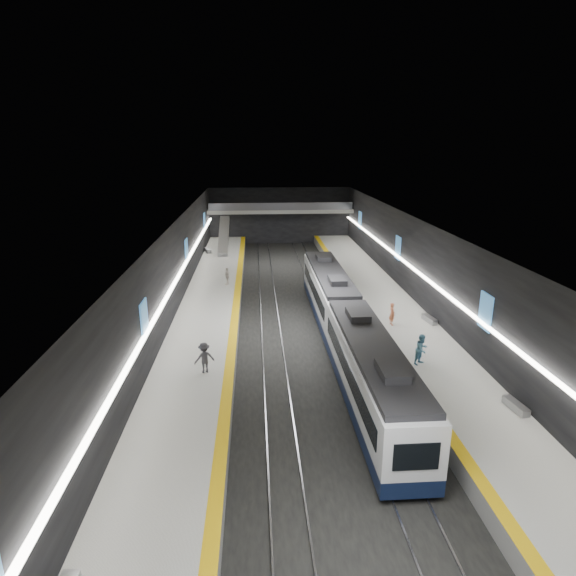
{
  "coord_description": "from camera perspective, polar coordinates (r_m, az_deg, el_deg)",
  "views": [
    {
      "loc": [
        -3.6,
        -33.9,
        14.08
      ],
      "look_at": [
        -0.88,
        5.18,
        2.2
      ],
      "focal_mm": 30.0,
      "sensor_mm": 36.0,
      "label": 1
    }
  ],
  "objects": [
    {
      "name": "ground",
      "position": [
        36.88,
        1.93,
        -5.58
      ],
      "size": [
        70.0,
        70.0,
        0.0
      ],
      "primitive_type": "plane",
      "color": "black",
      "rests_on": "ground"
    },
    {
      "name": "ceiling",
      "position": [
        34.63,
        2.06,
        6.75
      ],
      "size": [
        20.0,
        70.0,
        0.04
      ],
      "primitive_type": "cube",
      "rotation": [
        3.14,
        0.0,
        0.0
      ],
      "color": "beige",
      "rests_on": "wall_left"
    },
    {
      "name": "wall_left",
      "position": [
        35.94,
        -14.07,
        0.06
      ],
      "size": [
        0.04,
        70.0,
        8.0
      ],
      "primitive_type": "cube",
      "color": "black",
      "rests_on": "ground"
    },
    {
      "name": "wall_right",
      "position": [
        37.89,
        17.21,
        0.67
      ],
      "size": [
        0.04,
        70.0,
        8.0
      ],
      "primitive_type": "cube",
      "color": "black",
      "rests_on": "ground"
    },
    {
      "name": "wall_back",
      "position": [
        69.72,
        -0.99,
        8.56
      ],
      "size": [
        20.0,
        0.04,
        8.0
      ],
      "primitive_type": "cube",
      "color": "black",
      "rests_on": "ground"
    },
    {
      "name": "platform_left",
      "position": [
        36.72,
        -9.83,
        -5.09
      ],
      "size": [
        5.0,
        70.0,
        1.0
      ],
      "primitive_type": "cube",
      "color": "slate",
      "rests_on": "ground"
    },
    {
      "name": "tile_surface_left",
      "position": [
        36.54,
        -9.87,
        -4.35
      ],
      "size": [
        5.0,
        70.0,
        0.02
      ],
      "primitive_type": "cube",
      "color": "#A8A8A3",
      "rests_on": "platform_left"
    },
    {
      "name": "tactile_strip_left",
      "position": [
        36.37,
        -6.41,
        -4.29
      ],
      "size": [
        0.6,
        70.0,
        0.02
      ],
      "primitive_type": "cube",
      "color": "#EAB40C",
      "rests_on": "platform_left"
    },
    {
      "name": "platform_right",
      "position": [
        38.17,
        13.25,
        -4.44
      ],
      "size": [
        5.0,
        70.0,
        1.0
      ],
      "primitive_type": "cube",
      "color": "slate",
      "rests_on": "ground"
    },
    {
      "name": "tile_surface_right",
      "position": [
        37.99,
        13.3,
        -3.73
      ],
      "size": [
        5.0,
        70.0,
        0.02
      ],
      "primitive_type": "cube",
      "color": "#A8A8A3",
      "rests_on": "platform_right"
    },
    {
      "name": "tactile_strip_right",
      "position": [
        37.4,
        10.07,
        -3.84
      ],
      "size": [
        0.6,
        70.0,
        0.02
      ],
      "primitive_type": "cube",
      "color": "#EAB40C",
      "rests_on": "platform_right"
    },
    {
      "name": "rails",
      "position": [
        36.86,
        1.93,
        -5.49
      ],
      "size": [
        6.52,
        70.0,
        0.12
      ],
      "color": "gray",
      "rests_on": "ground"
    },
    {
      "name": "train",
      "position": [
        33.41,
        6.82,
        -4.09
      ],
      "size": [
        2.69,
        30.04,
        3.6
      ],
      "color": "#0E1936",
      "rests_on": "ground"
    },
    {
      "name": "ad_posters",
      "position": [
        36.37,
        1.84,
        1.59
      ],
      "size": [
        19.94,
        53.5,
        2.2
      ],
      "color": "teal",
      "rests_on": "wall_left"
    },
    {
      "name": "cove_light_left",
      "position": [
        35.96,
        -13.74,
        -0.24
      ],
      "size": [
        0.25,
        68.6,
        0.12
      ],
      "primitive_type": "cube",
      "color": "white",
      "rests_on": "wall_left"
    },
    {
      "name": "cove_light_right",
      "position": [
        37.87,
        16.91,
        0.37
      ],
      "size": [
        0.25,
        68.6,
        0.12
      ],
      "primitive_type": "cube",
      "color": "white",
      "rests_on": "wall_right"
    },
    {
      "name": "mezzanine_bridge",
      "position": [
        67.53,
        -0.9,
        9.18
      ],
      "size": [
        20.0,
        3.0,
        1.5
      ],
      "color": "gray",
      "rests_on": "wall_left"
    },
    {
      "name": "escalator",
      "position": [
        61.06,
        -7.62,
        6.17
      ],
      "size": [
        1.2,
        7.5,
        3.92
      ],
      "primitive_type": "cube",
      "rotation": [
        0.44,
        0.0,
        0.0
      ],
      "color": "#99999E",
      "rests_on": "platform_left"
    },
    {
      "name": "bench_left_far",
      "position": [
        60.73,
        -9.49,
        4.43
      ],
      "size": [
        1.05,
        2.0,
        0.47
      ],
      "primitive_type": "cube",
      "rotation": [
        0.0,
        0.0,
        0.28
      ],
      "color": "#99999E",
      "rests_on": "platform_left"
    },
    {
      "name": "bench_right_near",
      "position": [
        27.77,
        25.39,
        -12.54
      ],
      "size": [
        0.68,
        1.73,
        0.41
      ],
      "primitive_type": "cube",
      "rotation": [
        0.0,
        0.0,
        0.13
      ],
      "color": "#99999E",
      "rests_on": "platform_right"
    },
    {
      "name": "bench_right_far",
      "position": [
        38.11,
        16.42,
        -3.59
      ],
      "size": [
        0.74,
        1.74,
        0.41
      ],
      "primitive_type": "cube",
      "rotation": [
        0.0,
        0.0,
        0.16
      ],
      "color": "#99999E",
      "rests_on": "platform_right"
    },
    {
      "name": "passenger_right_a",
      "position": [
        36.6,
        12.22,
        -3.04
      ],
      "size": [
        0.5,
        0.68,
        1.71
      ],
      "primitive_type": "imported",
      "rotation": [
        0.0,
        0.0,
        1.72
      ],
      "color": "#C86C4A",
      "rests_on": "platform_right"
    },
    {
      "name": "passenger_right_b",
      "position": [
        30.7,
        15.56,
        -7.04
      ],
      "size": [
        1.18,
        1.13,
        1.92
      ],
      "primitive_type": "imported",
      "rotation": [
        0.0,
        0.0,
        0.61
      ],
      "color": "#528DB2",
      "rests_on": "platform_right"
    },
    {
      "name": "passenger_left_a",
      "position": [
        46.24,
        -7.23,
        1.39
      ],
      "size": [
        0.75,
        1.07,
        1.69
      ],
      "primitive_type": "imported",
      "rotation": [
        0.0,
        0.0,
        -1.18
      ],
      "color": "silver",
      "rests_on": "platform_left"
    },
    {
      "name": "passenger_left_b",
      "position": [
        28.98,
        -9.89,
        -8.18
      ],
      "size": [
        1.38,
        1.09,
        1.87
      ],
      "primitive_type": "imported",
      "rotation": [
        0.0,
        0.0,
        3.52
      ],
      "color": "#3B3A41",
      "rests_on": "platform_left"
    }
  ]
}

